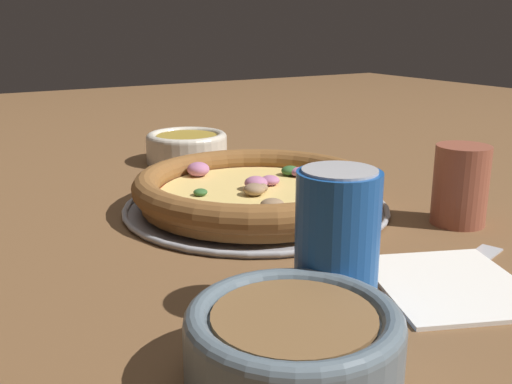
{
  "coord_description": "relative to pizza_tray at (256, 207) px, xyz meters",
  "views": [
    {
      "loc": [
        0.62,
        -0.37,
        0.23
      ],
      "look_at": [
        0.0,
        0.0,
        0.02
      ],
      "focal_mm": 42.0,
      "sensor_mm": 36.0,
      "label": 1
    }
  ],
  "objects": [
    {
      "name": "napkin",
      "position": [
        0.28,
        0.03,
        -0.0
      ],
      "size": [
        0.18,
        0.17,
        0.01
      ],
      "rotation": [
        0.0,
        0.0,
        -0.38
      ],
      "color": "white",
      "rests_on": "ground_plane"
    },
    {
      "name": "fork",
      "position": [
        0.27,
        0.07,
        -0.0
      ],
      "size": [
        0.07,
        0.18,
        0.0
      ],
      "rotation": [
        0.0,
        0.0,
        8.16
      ],
      "color": "#B7B7BC",
      "rests_on": "ground_plane"
    },
    {
      "name": "pizza_tray",
      "position": [
        0.0,
        0.0,
        0.0
      ],
      "size": [
        0.33,
        0.33,
        0.01
      ],
      "color": "#9E9EA3",
      "rests_on": "ground_plane"
    },
    {
      "name": "bowl_near",
      "position": [
        -0.29,
        0.04,
        0.02
      ],
      "size": [
        0.14,
        0.14,
        0.05
      ],
      "color": "beige",
      "rests_on": "ground_plane"
    },
    {
      "name": "drinking_cup",
      "position": [
        0.17,
        0.18,
        0.04
      ],
      "size": [
        0.06,
        0.06,
        0.09
      ],
      "color": "brown",
      "rests_on": "ground_plane"
    },
    {
      "name": "ground_plane",
      "position": [
        0.0,
        0.0,
        -0.0
      ],
      "size": [
        3.0,
        3.0,
        0.0
      ],
      "primitive_type": "plane",
      "color": "brown"
    },
    {
      "name": "pizza",
      "position": [
        0.0,
        0.0,
        0.02
      ],
      "size": [
        0.31,
        0.31,
        0.04
      ],
      "color": "#A86B33",
      "rests_on": "pizza_tray"
    },
    {
      "name": "beverage_can",
      "position": [
        0.28,
        -0.09,
        0.06
      ],
      "size": [
        0.07,
        0.07,
        0.12
      ],
      "color": "#194C99",
      "rests_on": "ground_plane"
    },
    {
      "name": "bowl_far",
      "position": [
        0.33,
        -0.17,
        0.03
      ],
      "size": [
        0.14,
        0.14,
        0.05
      ],
      "color": "slate",
      "rests_on": "ground_plane"
    }
  ]
}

